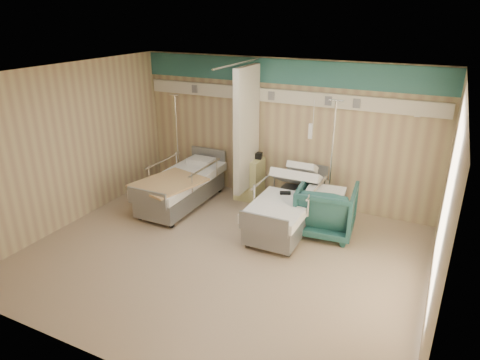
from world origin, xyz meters
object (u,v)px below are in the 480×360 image
object	(u,v)px
iv_stand_right	(329,193)
iv_stand_left	(179,166)
visitor_armchair	(326,209)
bedside_cabinet	(249,179)
bed_right	(287,212)
bed_left	(182,190)

from	to	relation	value
iv_stand_right	iv_stand_left	xyz separation A→B (m)	(-3.38, 0.09, -0.04)
visitor_armchair	iv_stand_left	size ratio (longest dim) A/B	0.49
bedside_cabinet	visitor_armchair	xyz separation A→B (m)	(1.80, -0.76, 0.02)
bed_right	bed_left	bearing A→B (deg)	180.00
bedside_cabinet	visitor_armchair	distance (m)	1.95
iv_stand_right	visitor_armchair	bearing A→B (deg)	-78.28
visitor_armchair	bed_left	bearing A→B (deg)	-2.88
bed_left	bedside_cabinet	world-z (taller)	bedside_cabinet
iv_stand_right	bed_right	bearing A→B (deg)	-121.10
bedside_cabinet	iv_stand_right	world-z (taller)	iv_stand_right
visitor_armchair	iv_stand_right	distance (m)	0.71
bed_right	iv_stand_right	xyz separation A→B (m)	(0.51, 0.84, 0.13)
bed_right	visitor_armchair	xyz separation A→B (m)	(0.65, 0.14, 0.13)
bedside_cabinet	iv_stand_left	size ratio (longest dim) A/B	0.43
bed_right	bedside_cabinet	bearing A→B (deg)	141.95
iv_stand_right	iv_stand_left	distance (m)	3.39
bed_left	iv_stand_left	size ratio (longest dim) A/B	1.08
bed_left	visitor_armchair	xyz separation A→B (m)	(2.85, 0.14, 0.13)
iv_stand_left	bed_right	bearing A→B (deg)	-17.80
bedside_cabinet	visitor_armchair	size ratio (longest dim) A/B	0.87
bed_left	bedside_cabinet	distance (m)	1.39
bed_left	iv_stand_right	size ratio (longest dim) A/B	0.99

